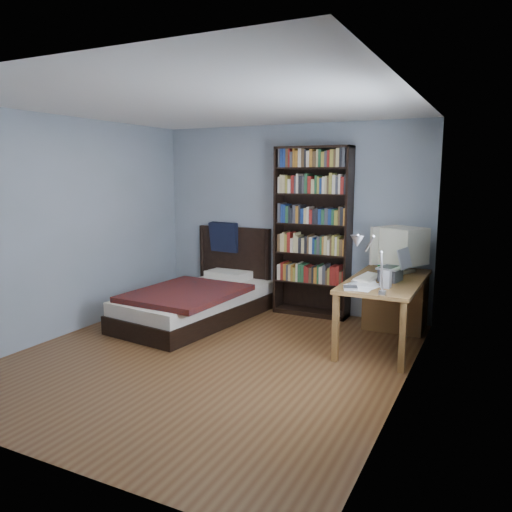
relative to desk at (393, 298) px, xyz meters
name	(u,v)px	position (x,y,z in m)	size (l,w,h in m)	color
room	(211,236)	(-1.48, -1.62, 0.84)	(4.20, 4.24, 2.50)	brown
desk	(393,298)	(0.00, 0.00, 0.00)	(0.75, 1.57, 0.73)	brown
crt_monitor	(401,246)	(0.06, 0.05, 0.61)	(0.63, 0.57, 0.53)	beige
laptop	(392,272)	(0.08, -0.50, 0.42)	(0.34, 0.33, 0.36)	#2D2D30
desk_lamp	(362,247)	(0.00, -1.53, 0.81)	(0.23, 0.52, 0.61)	#99999E
keyboard	(368,278)	(-0.17, -0.53, 0.33)	(0.18, 0.47, 0.03)	#BFB49F
speaker	(386,279)	(0.08, -0.85, 0.41)	(0.09, 0.09, 0.18)	gray
soda_can	(380,269)	(-0.12, -0.19, 0.37)	(0.06, 0.06, 0.11)	#073514
mouse	(391,272)	(-0.01, -0.11, 0.33)	(0.06, 0.10, 0.03)	silver
phone_silver	(355,282)	(-0.25, -0.78, 0.33)	(0.05, 0.11, 0.02)	#B3B2B7
phone_grey	(352,284)	(-0.25, -0.87, 0.33)	(0.05, 0.09, 0.02)	gray
external_drive	(350,288)	(-0.21, -1.09, 0.33)	(0.13, 0.13, 0.03)	gray
bookshelf	(312,232)	(-1.12, 0.31, 0.69)	(0.99, 0.30, 2.20)	black
bed	(200,299)	(-2.35, -0.50, -0.16)	(1.34, 2.27, 1.16)	black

